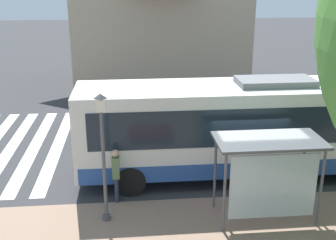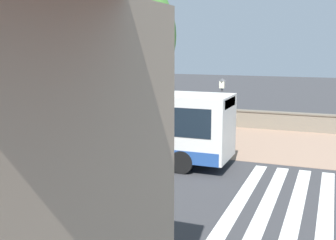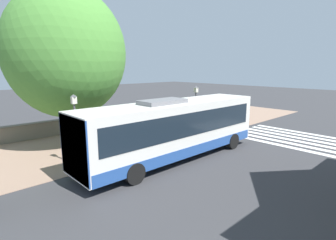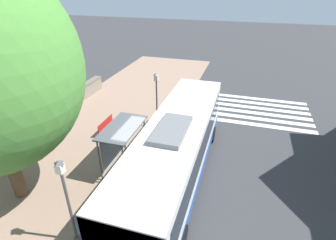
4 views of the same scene
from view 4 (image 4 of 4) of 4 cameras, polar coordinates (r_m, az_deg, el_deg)
ground_plane at (r=14.26m, az=-4.59°, el=-10.74°), size 120.00×120.00×0.00m
sidewalk_plaza at (r=16.18m, az=-19.77°, el=-7.23°), size 9.00×44.00×0.02m
crosswalk_stripes at (r=21.46m, az=17.18°, el=2.21°), size 9.00×5.25×0.01m
stone_wall at (r=18.41m, az=-30.40°, el=-3.02°), size 0.60×20.00×1.18m
bus at (r=12.53m, az=1.82°, el=-6.47°), size 2.69×11.74×3.50m
bus_shelter at (r=13.55m, az=-10.41°, el=-3.01°), size 1.58×3.02×2.46m
pedestrian at (r=17.06m, az=0.62°, el=0.63°), size 0.34×0.24×1.77m
bench at (r=17.68m, az=-13.08°, el=-1.21°), size 0.40×1.84×0.88m
street_lamp_near at (r=10.12m, az=-21.17°, el=-15.23°), size 0.28×0.28×3.83m
street_lamp_far at (r=17.07m, az=-2.49°, el=5.21°), size 0.28×0.28×3.84m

